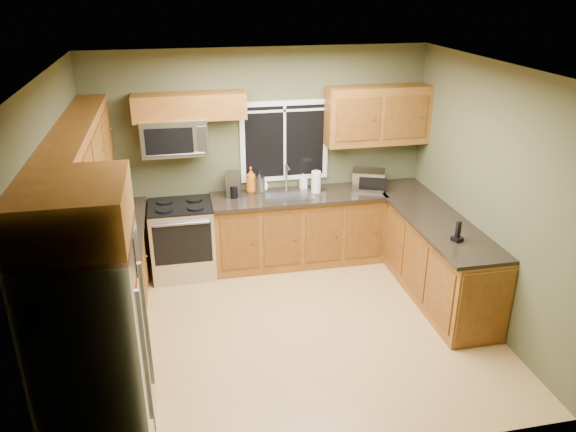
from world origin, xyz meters
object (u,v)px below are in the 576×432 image
object	(u,v)px
cordless_phone	(458,235)
paper_towel_roll	(316,182)
range	(183,239)
soap_bottle_c	(263,184)
toaster_oven	(369,180)
refrigerator	(95,352)
kettle	(259,184)
coffee_maker	(233,185)
soap_bottle_b	(303,181)
soap_bottle_a	(251,180)
microwave	(174,137)

from	to	relation	value
cordless_phone	paper_towel_roll	bearing A→B (deg)	122.65
range	paper_towel_roll	size ratio (longest dim) A/B	3.08
soap_bottle_c	toaster_oven	bearing A→B (deg)	-8.70
toaster_oven	refrigerator	bearing A→B (deg)	-137.71
range	kettle	xyz separation A→B (m)	(1.00, 0.18, 0.59)
kettle	cordless_phone	world-z (taller)	kettle
toaster_oven	coffee_maker	bearing A→B (deg)	176.28
soap_bottle_b	cordless_phone	xyz separation A→B (m)	(1.20, -1.86, -0.03)
paper_towel_roll	cordless_phone	world-z (taller)	paper_towel_roll
range	kettle	distance (m)	1.17
range	coffee_maker	distance (m)	0.91
range	soap_bottle_b	world-z (taller)	soap_bottle_b
coffee_maker	soap_bottle_a	world-z (taller)	soap_bottle_a
range	toaster_oven	bearing A→B (deg)	0.63
kettle	cordless_phone	xyz separation A→B (m)	(1.77, -1.81, -0.05)
range	soap_bottle_c	world-z (taller)	soap_bottle_c
refrigerator	kettle	bearing A→B (deg)	60.21
coffee_maker	microwave	bearing A→B (deg)	-179.85
soap_bottle_a	coffee_maker	bearing A→B (deg)	-161.96
toaster_oven	soap_bottle_b	bearing A→B (deg)	165.82
coffee_maker	soap_bottle_a	size ratio (longest dim) A/B	0.90
microwave	toaster_oven	world-z (taller)	microwave
toaster_oven	kettle	xyz separation A→B (m)	(-1.38, 0.15, -0.01)
paper_towel_roll	range	bearing A→B (deg)	-178.34
microwave	cordless_phone	bearing A→B (deg)	-32.44
soap_bottle_b	cordless_phone	world-z (taller)	cordless_phone
coffee_maker	soap_bottle_c	distance (m)	0.40
coffee_maker	soap_bottle_b	world-z (taller)	coffee_maker
soap_bottle_c	microwave	bearing A→B (deg)	-174.87
toaster_oven	cordless_phone	bearing A→B (deg)	-76.76
soap_bottle_c	refrigerator	bearing A→B (deg)	-120.10
soap_bottle_a	soap_bottle_c	distance (m)	0.17
refrigerator	soap_bottle_a	world-z (taller)	refrigerator
kettle	soap_bottle_c	xyz separation A→B (m)	(0.05, 0.05, -0.03)
refrigerator	toaster_oven	distance (m)	4.16
toaster_oven	paper_towel_roll	bearing A→B (deg)	178.07
kettle	coffee_maker	bearing A→B (deg)	-172.72
microwave	soap_bottle_a	world-z (taller)	microwave
toaster_oven	coffee_maker	size ratio (longest dim) A/B	1.63
toaster_oven	paper_towel_roll	world-z (taller)	paper_towel_roll
range	soap_bottle_c	xyz separation A→B (m)	(1.05, 0.23, 0.56)
paper_towel_roll	microwave	bearing A→B (deg)	177.08
soap_bottle_c	paper_towel_roll	bearing A→B (deg)	-15.57
toaster_oven	soap_bottle_a	bearing A→B (deg)	172.80
range	soap_bottle_b	distance (m)	1.69
microwave	soap_bottle_b	size ratio (longest dim) A/B	4.02
microwave	cordless_phone	world-z (taller)	microwave
microwave	soap_bottle_b	xyz separation A→B (m)	(1.58, 0.09, -0.70)
paper_towel_roll	toaster_oven	bearing A→B (deg)	-1.93
coffee_maker	toaster_oven	bearing A→B (deg)	-3.72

